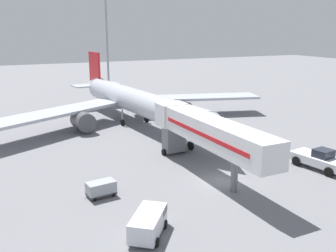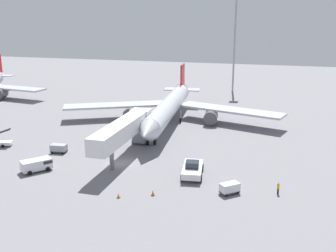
{
  "view_description": "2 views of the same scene",
  "coord_description": "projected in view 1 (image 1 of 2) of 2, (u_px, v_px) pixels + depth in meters",
  "views": [
    {
      "loc": [
        -20.62,
        -31.3,
        15.52
      ],
      "look_at": [
        -0.26,
        12.25,
        3.17
      ],
      "focal_mm": 40.48,
      "sensor_mm": 36.0,
      "label": 1
    },
    {
      "loc": [
        24.4,
        -53.89,
        22.41
      ],
      "look_at": [
        3.52,
        14.95,
        2.55
      ],
      "focal_mm": 41.45,
      "sensor_mm": 36.0,
      "label": 2
    }
  ],
  "objects": [
    {
      "name": "pushback_tug",
      "position": [
        320.0,
        160.0,
        43.05
      ],
      "size": [
        3.81,
        6.87,
        2.38
      ],
      "color": "white",
      "rests_on": "ground"
    },
    {
      "name": "service_van_near_center",
      "position": [
        149.0,
        222.0,
        29.23
      ],
      "size": [
        4.31,
        4.74,
        1.83
      ],
      "color": "silver",
      "rests_on": "ground"
    },
    {
      "name": "airplane_at_gate",
      "position": [
        136.0,
        102.0,
        62.38
      ],
      "size": [
        49.92,
        47.75,
        11.05
      ],
      "color": "#B7BCC6",
      "rests_on": "ground"
    },
    {
      "name": "apron_light_mast",
      "position": [
        106.0,
        10.0,
        99.43
      ],
      "size": [
        2.4,
        2.4,
        29.87
      ],
      "color": "#93969B",
      "rests_on": "ground"
    },
    {
      "name": "jet_bridge",
      "position": [
        204.0,
        131.0,
        41.16
      ],
      "size": [
        3.67,
        20.57,
        6.49
      ],
      "color": "silver",
      "rests_on": "ground"
    },
    {
      "name": "ground_plane",
      "position": [
        220.0,
        181.0,
        39.79
      ],
      "size": [
        300.0,
        300.0,
        0.0
      ],
      "primitive_type": "plane",
      "color": "slate"
    },
    {
      "name": "baggage_cart_far_center",
      "position": [
        101.0,
        188.0,
        35.98
      ],
      "size": [
        2.84,
        1.81,
        1.48
      ],
      "color": "#38383D",
      "rests_on": "ground"
    }
  ]
}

